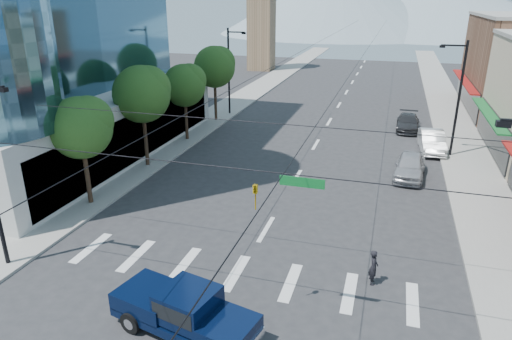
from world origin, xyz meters
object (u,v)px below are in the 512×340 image
object	(u,v)px
parked_car_near	(410,166)
pickup_truck	(184,310)
pedestrian	(374,267)
parked_car_mid	(432,141)
parked_car_far	(408,123)

from	to	relation	value
parked_car_near	pickup_truck	bearing A→B (deg)	-108.30
pedestrian	parked_car_mid	xyz separation A→B (m)	(3.51, 20.49, 0.03)
pickup_truck	pedestrian	distance (m)	8.51
pedestrian	parked_car_near	distance (m)	13.97
parked_car_mid	parked_car_far	xyz separation A→B (m)	(-1.80, 6.05, -0.11)
pickup_truck	parked_car_far	world-z (taller)	pickup_truck
pickup_truck	parked_car_near	distance (m)	20.93
pickup_truck	parked_car_mid	bearing A→B (deg)	81.45
pedestrian	parked_car_far	size ratio (longest dim) A/B	0.32
parked_car_mid	parked_car_far	bearing A→B (deg)	103.02
pedestrian	parked_car_near	world-z (taller)	parked_car_near
parked_car_far	pickup_truck	bearing A→B (deg)	-103.67
parked_car_far	parked_car_mid	bearing A→B (deg)	-72.44
parked_car_near	parked_car_mid	size ratio (longest dim) A/B	0.96
pickup_truck	pedestrian	world-z (taller)	pickup_truck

